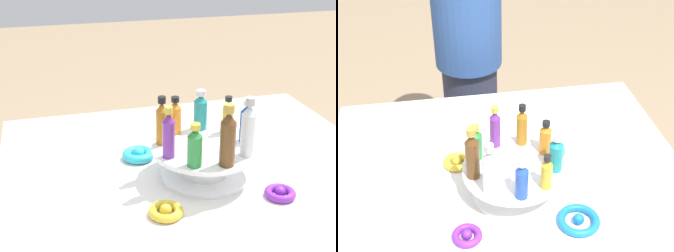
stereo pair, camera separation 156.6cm
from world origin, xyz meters
The scene contains 14 objects.
display_stand centered at (0.00, 0.00, 0.82)m, with size 0.27×0.27×0.09m.
bottle_orange centered at (0.05, -0.10, 0.90)m, with size 0.03×0.03×0.10m.
bottle_amber centered at (0.10, -0.04, 0.92)m, with size 0.03×0.03×0.13m.
bottle_purple centered at (0.10, 0.03, 0.92)m, with size 0.03×0.03×0.13m.
bottle_green centered at (0.06, 0.09, 0.91)m, with size 0.04×0.04×0.11m.
bottle_brown centered at (-0.01, 0.11, 0.93)m, with size 0.04×0.04×0.15m.
bottle_clear centered at (-0.08, 0.07, 0.93)m, with size 0.04×0.04×0.15m.
bottle_blue centered at (-0.11, 0.00, 0.91)m, with size 0.03×0.03×0.11m.
bottle_gold centered at (-0.09, -0.07, 0.90)m, with size 0.03×0.03×0.10m.
bottle_teal centered at (-0.02, -0.11, 0.91)m, with size 0.04×0.04×0.11m.
ribbon_bow_blue centered at (-0.14, -0.14, 0.78)m, with size 0.11×0.11×0.03m.
ribbon_bow_teal centered at (0.14, -0.14, 0.78)m, with size 0.09×0.09×0.04m.
ribbon_bow_gold centered at (0.14, 0.14, 0.78)m, with size 0.08×0.08×0.03m.
ribbon_bow_purple centered at (-0.14, 0.14, 0.78)m, with size 0.08×0.08×0.03m.
Camera 1 is at (0.37, 1.00, 1.38)m, focal length 50.00 mm.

